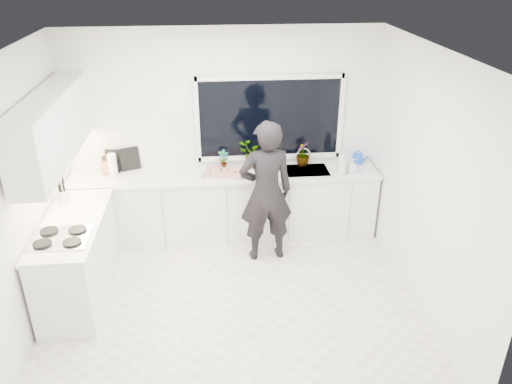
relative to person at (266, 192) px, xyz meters
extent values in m
cube|color=beige|center=(-0.47, -0.90, -0.90)|extent=(4.00, 3.50, 0.02)
cube|color=white|center=(-0.47, 0.86, 0.46)|extent=(4.00, 0.02, 2.70)
cube|color=white|center=(-2.48, -0.90, 0.46)|extent=(0.02, 3.50, 2.70)
cube|color=white|center=(1.54, -0.90, 0.46)|extent=(0.02, 3.50, 2.70)
cube|color=white|center=(-0.47, -0.90, 1.82)|extent=(4.00, 3.50, 0.02)
cube|color=black|center=(0.13, 0.83, 0.66)|extent=(1.80, 0.02, 1.00)
cube|color=white|center=(-0.47, 0.55, -0.45)|extent=(3.92, 0.58, 0.88)
cube|color=white|center=(-2.14, -0.55, -0.45)|extent=(0.58, 1.60, 0.88)
cube|color=silver|center=(-0.47, 0.54, 0.01)|extent=(3.94, 0.62, 0.04)
cube|color=silver|center=(-2.14, -0.55, 0.01)|extent=(0.62, 1.60, 0.04)
cube|color=white|center=(-2.26, -0.20, 0.96)|extent=(0.34, 2.10, 0.70)
cube|color=silver|center=(0.58, 0.55, -0.02)|extent=(0.58, 0.42, 0.14)
cylinder|color=silver|center=(0.58, 0.75, 0.14)|extent=(0.03, 0.03, 0.22)
cube|color=black|center=(-2.16, -0.90, 0.04)|extent=(0.56, 0.48, 0.03)
imported|color=black|center=(0.00, 0.00, 0.00)|extent=(0.70, 0.50, 1.79)
cube|color=silver|center=(-0.48, 0.52, 0.04)|extent=(0.57, 0.47, 0.03)
cube|color=red|center=(-0.48, 0.52, 0.06)|extent=(0.52, 0.42, 0.01)
cylinder|color=blue|center=(1.31, 0.71, 0.09)|extent=(0.15, 0.15, 0.13)
cylinder|color=white|center=(-1.88, 0.65, 0.16)|extent=(0.14, 0.14, 0.26)
cube|color=olive|center=(-1.95, 0.69, 0.14)|extent=(0.15, 0.13, 0.22)
cylinder|color=#B2B1B6|center=(-2.32, -0.10, 0.11)|extent=(0.16, 0.16, 0.16)
cube|color=black|center=(-1.89, 0.79, 0.17)|extent=(0.22, 0.04, 0.28)
cube|color=black|center=(-1.68, 0.79, 0.18)|extent=(0.24, 0.11, 0.30)
imported|color=#26662D|center=(-0.48, 0.71, 0.15)|extent=(0.14, 0.11, 0.26)
imported|color=#26662D|center=(-0.10, 0.71, 0.20)|extent=(0.40, 0.38, 0.34)
imported|color=#26662D|center=(0.15, 0.71, 0.17)|extent=(0.20, 0.20, 0.29)
imported|color=#26662D|center=(0.56, 0.71, 0.19)|extent=(0.23, 0.23, 0.32)
imported|color=#D8BF66|center=(1.02, 0.40, 0.18)|extent=(0.14, 0.14, 0.30)
imported|color=#D8BF66|center=(1.15, 0.40, 0.12)|extent=(0.10, 0.09, 0.20)
camera|label=1|loc=(-0.62, -5.31, 2.62)|focal=35.00mm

